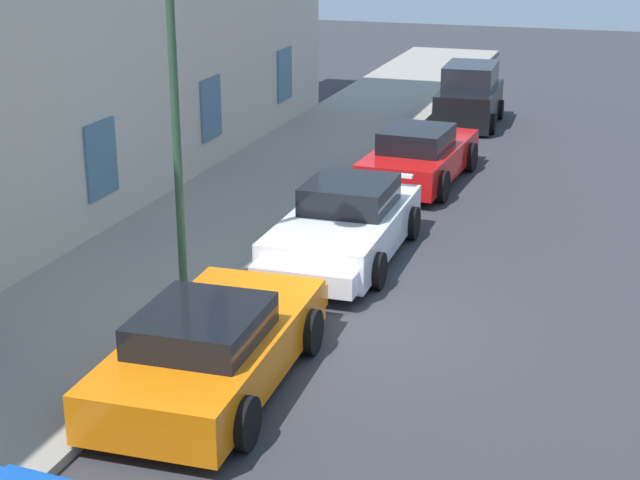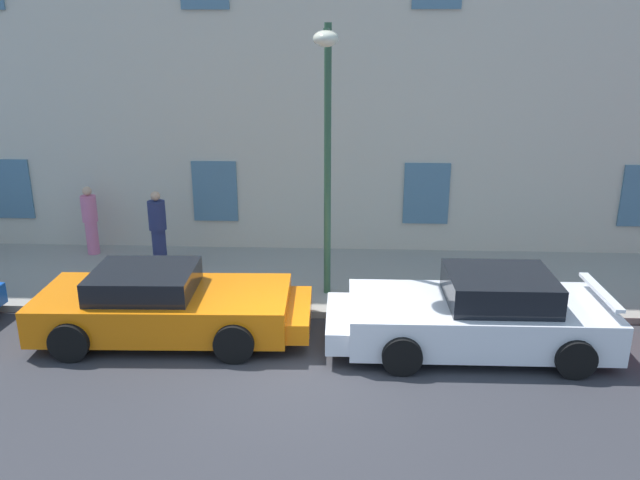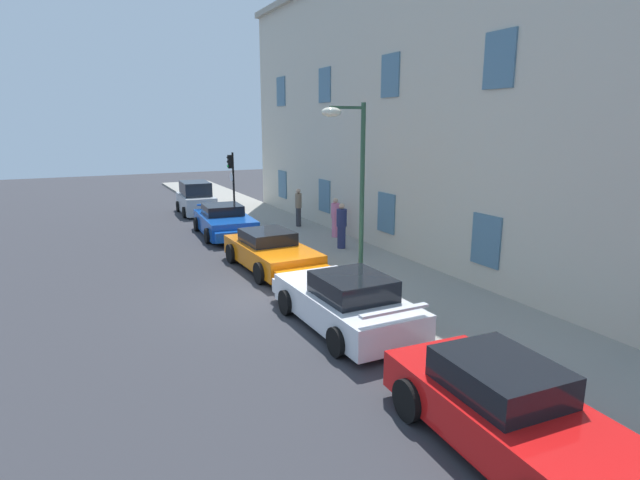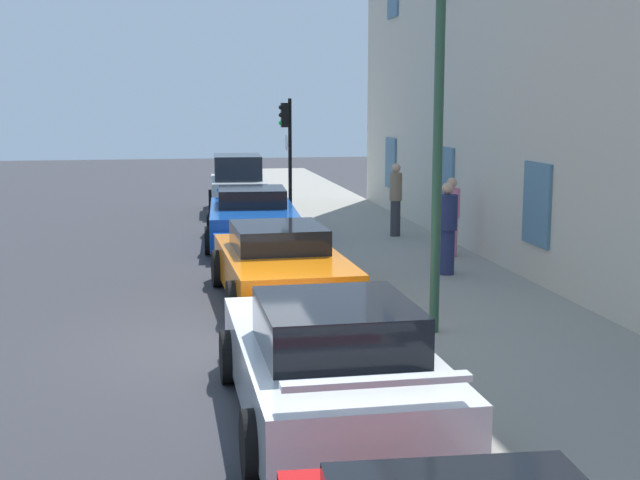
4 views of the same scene
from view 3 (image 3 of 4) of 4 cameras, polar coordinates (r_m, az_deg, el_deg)
ground_plane at (r=15.03m, az=-5.93°, el=-6.22°), size 80.00×80.00×0.00m
sidewalk at (r=16.69m, az=6.78°, el=-4.03°), size 60.00×3.84×0.14m
building_facade at (r=18.56m, az=18.27°, el=14.25°), size 32.47×4.86×11.05m
sportscar_red_lead at (r=23.09m, az=-10.54°, el=1.91°), size 4.89×2.46×1.33m
sportscar_yellow_flank at (r=17.44m, az=-5.25°, el=-1.49°), size 4.95×2.28×1.29m
sportscar_white_middle at (r=12.75m, az=2.54°, el=-6.83°), size 4.89×2.23×1.39m
sportscar_tail_end at (r=8.47m, az=21.57°, el=-18.48°), size 5.04×2.23×1.39m
hatchback_distant at (r=29.14m, az=-13.72°, el=4.45°), size 3.72×1.94×1.78m
traffic_light at (r=26.01m, az=-9.86°, el=7.28°), size 0.44×0.36×3.37m
street_lamp at (r=15.05m, az=3.34°, el=8.93°), size 0.44×1.42×5.36m
pedestrian_admiring at (r=21.78m, az=1.73°, el=2.57°), size 0.48×0.48×1.69m
pedestrian_strolling at (r=19.80m, az=2.43°, el=1.63°), size 0.52×0.52×1.77m
pedestrian_bystander at (r=24.07m, az=-2.43°, el=3.74°), size 0.40×0.40×1.79m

